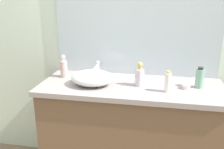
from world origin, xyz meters
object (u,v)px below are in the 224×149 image
perfume_bottle (200,78)px  sink_basin (92,78)px  soap_dispenser (64,68)px  lotion_bottle (168,82)px  candle_jar (186,87)px  spray_can (139,76)px

perfume_bottle → sink_basin: bearing=-173.9°
soap_dispenser → perfume_bottle: (1.06, -0.05, -0.01)m
lotion_bottle → candle_jar: lotion_bottle is taller
spray_can → soap_dispenser: bearing=171.7°
spray_can → candle_jar: (0.34, -0.01, -0.06)m
soap_dispenser → perfume_bottle: size_ratio=1.20×
soap_dispenser → lotion_bottle: 0.85m
soap_dispenser → spray_can: 0.63m
lotion_bottle → candle_jar: 0.17m
sink_basin → lotion_bottle: 0.55m
soap_dispenser → perfume_bottle: bearing=-2.7°
candle_jar → lotion_bottle: bearing=-148.3°
sink_basin → lotion_bottle: bearing=-4.7°
spray_can → candle_jar: 0.34m
soap_dispenser → perfume_bottle: 1.06m
lotion_bottle → perfume_bottle: perfume_bottle is taller
soap_dispenser → spray_can: (0.62, -0.09, -0.00)m
sink_basin → perfume_bottle: size_ratio=2.08×
soap_dispenser → lotion_bottle: (0.83, -0.18, -0.01)m
sink_basin → spray_can: 0.35m
soap_dispenser → sink_basin: bearing=-26.0°
spray_can → candle_jar: bearing=-0.9°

